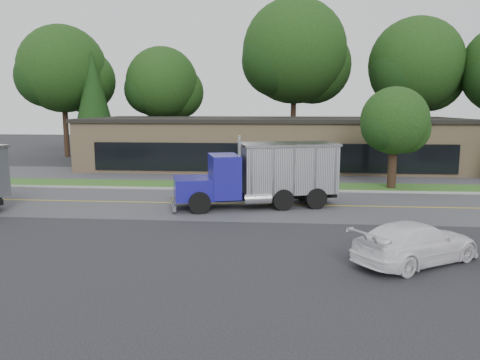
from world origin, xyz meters
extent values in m
plane|color=#323238|center=(0.00, 0.00, 0.00)|extent=(140.00, 140.00, 0.00)
cube|color=#57575D|center=(0.00, 9.00, 0.00)|extent=(60.00, 8.00, 0.02)
cube|color=gold|center=(0.00, 9.00, 0.00)|extent=(60.00, 0.12, 0.01)
cube|color=#9E9E99|center=(0.00, 13.20, 0.00)|extent=(60.00, 0.30, 0.12)
cube|color=#22561D|center=(0.00, 15.00, 0.00)|extent=(60.00, 3.40, 0.03)
cube|color=#57575D|center=(0.00, 20.00, 0.00)|extent=(60.00, 7.00, 0.02)
cube|color=tan|center=(2.00, 26.00, 2.00)|extent=(32.00, 12.00, 4.00)
cylinder|color=#382619|center=(-20.00, 32.00, 2.46)|extent=(0.56, 0.56, 4.92)
sphere|color=#0E3510|center=(-20.00, 32.00, 9.14)|extent=(9.00, 9.00, 9.00)
sphere|color=#0E3510|center=(-18.31, 33.12, 8.01)|extent=(6.75, 6.75, 6.75)
sphere|color=black|center=(-21.41, 31.16, 8.30)|extent=(6.19, 6.19, 6.19)
cylinder|color=#382619|center=(-10.00, 34.00, 2.09)|extent=(0.56, 0.56, 4.18)
sphere|color=#0E3510|center=(-10.00, 34.00, 7.77)|extent=(7.65, 7.65, 7.65)
sphere|color=#0E3510|center=(-8.57, 34.96, 6.81)|extent=(5.74, 5.74, 5.74)
sphere|color=black|center=(-11.20, 33.28, 7.05)|extent=(5.26, 5.26, 5.26)
cylinder|color=#382619|center=(4.00, 34.00, 2.94)|extent=(0.56, 0.56, 5.88)
sphere|color=#0E3510|center=(4.00, 34.00, 10.93)|extent=(10.76, 10.76, 10.76)
sphere|color=#0E3510|center=(6.02, 35.34, 9.58)|extent=(8.07, 8.07, 8.07)
sphere|color=black|center=(2.32, 32.99, 9.92)|extent=(7.40, 7.40, 7.40)
cylinder|color=#382619|center=(16.00, 33.00, 2.53)|extent=(0.56, 0.56, 5.07)
sphere|color=#0E3510|center=(16.00, 33.00, 9.41)|extent=(9.27, 9.27, 9.27)
sphere|color=#0E3510|center=(17.74, 34.16, 8.25)|extent=(6.95, 6.95, 6.95)
sphere|color=black|center=(14.55, 32.13, 8.54)|extent=(6.37, 6.37, 6.37)
cylinder|color=#382619|center=(-16.00, 30.00, 0.50)|extent=(0.44, 0.44, 1.00)
cone|color=black|center=(-16.00, 30.00, 5.98)|extent=(4.79, 4.79, 9.79)
cylinder|color=#382619|center=(10.00, 15.00, 1.18)|extent=(0.56, 0.56, 2.37)
sphere|color=#0E3510|center=(10.00, 15.00, 4.40)|extent=(4.33, 4.33, 4.33)
sphere|color=#0E3510|center=(10.81, 15.54, 3.86)|extent=(3.25, 3.25, 3.25)
sphere|color=black|center=(9.32, 14.59, 3.99)|extent=(2.98, 2.98, 2.98)
cube|color=black|center=(1.73, 8.51, 0.57)|extent=(8.18, 3.20, 0.28)
cube|color=navy|center=(-1.71, 7.54, 1.12)|extent=(2.52, 2.75, 1.10)
cube|color=navy|center=(-0.16, 7.98, 1.72)|extent=(2.03, 2.70, 2.20)
cube|color=black|center=(-0.76, 7.81, 2.12)|extent=(0.63, 2.04, 0.90)
cube|color=silver|center=(3.11, 8.90, 2.02)|extent=(5.41, 3.74, 2.50)
cube|color=silver|center=(3.11, 8.90, 3.32)|extent=(5.60, 3.93, 0.12)
cylinder|color=black|center=(-1.85, 8.69, 0.57)|extent=(1.15, 0.64, 1.10)
cylinder|color=black|center=(-1.22, 6.48, 0.57)|extent=(1.15, 0.64, 1.10)
cylinder|color=black|center=(3.14, 10.11, 0.57)|extent=(1.15, 0.64, 1.10)
cylinder|color=black|center=(3.76, 7.89, 0.57)|extent=(1.15, 0.64, 1.10)
imported|color=white|center=(7.40, -0.10, 0.71)|extent=(5.13, 4.39, 1.41)
camera|label=1|loc=(2.77, -15.95, 5.29)|focal=35.00mm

